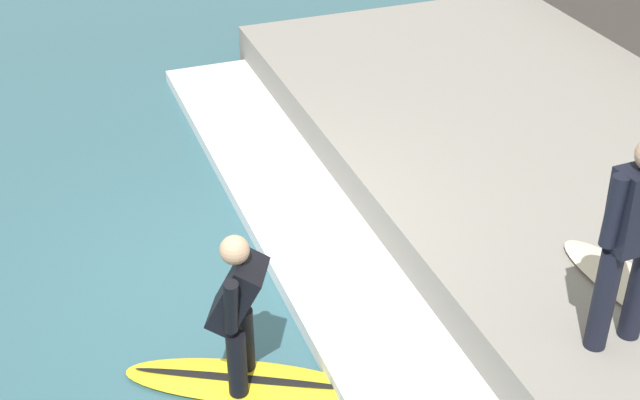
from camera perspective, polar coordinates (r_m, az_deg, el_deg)
The scene contains 6 objects.
ground_plane at distance 8.16m, azimuth -5.28°, elevation -5.20°, with size 28.00×28.00×0.00m, color #335B66.
concrete_ledge at distance 9.38m, azimuth 16.16°, elevation 0.92°, with size 4.40×9.46×0.53m, color gray.
wave_foam_crest at distance 8.32m, azimuth 0.28°, elevation -3.58°, with size 1.08×8.98×0.15m, color silver.
surfboard_riding at distance 7.13m, azimuth -4.96°, elevation -11.49°, with size 1.89×1.30×0.07m.
surfer_riding at distance 6.62m, azimuth -5.27°, elevation -6.68°, with size 0.56×0.58×1.34m.
surfer_waiting_near at distance 6.49m, azimuth 19.52°, elevation -2.06°, with size 0.58×0.28×1.69m.
Camera 1 is at (-1.54, -6.31, 4.95)m, focal length 50.00 mm.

